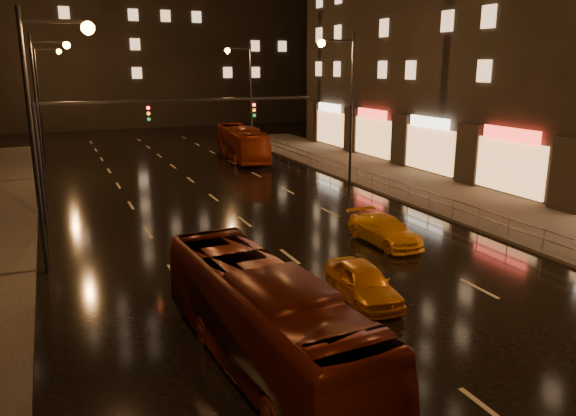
{
  "coord_description": "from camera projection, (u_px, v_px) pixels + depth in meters",
  "views": [
    {
      "loc": [
        -9.0,
        -10.94,
        7.97
      ],
      "look_at": [
        -0.61,
        8.78,
        2.5
      ],
      "focal_mm": 35.0,
      "sensor_mm": 36.0,
      "label": 1
    }
  ],
  "objects": [
    {
      "name": "streetlight_left",
      "position": [
        88.0,
        358.0,
        3.03
      ],
      "size": [
        2.64,
        0.5,
        10.0
      ],
      "color": "black",
      "rests_on": "ground"
    },
    {
      "name": "traffic_signal",
      "position": [
        129.0,
        128.0,
        29.87
      ],
      "size": [
        15.31,
        0.32,
        6.2
      ],
      "color": "black",
      "rests_on": "ground"
    },
    {
      "name": "bus_curb",
      "position": [
        242.0,
        143.0,
        48.43
      ],
      "size": [
        3.35,
        10.47,
        2.87
      ],
      "primitive_type": "imported",
      "rotation": [
        0.0,
        0.0,
        -0.09
      ],
      "color": "maroon",
      "rests_on": "ground"
    },
    {
      "name": "bus_red",
      "position": [
        264.0,
        319.0,
        14.98
      ],
      "size": [
        3.08,
        10.16,
        2.79
      ],
      "primitive_type": "imported",
      "rotation": [
        0.0,
        0.0,
        0.07
      ],
      "color": "#5A190C",
      "rests_on": "ground"
    },
    {
      "name": "ground",
      "position": [
        223.0,
        205.0,
        32.97
      ],
      "size": [
        140.0,
        140.0,
        0.0
      ],
      "primitive_type": "plane",
      "color": "black",
      "rests_on": "ground"
    },
    {
      "name": "taxi_far",
      "position": [
        385.0,
        230.0,
        25.69
      ],
      "size": [
        1.98,
        4.43,
        1.26
      ],
      "primitive_type": "imported",
      "rotation": [
        0.0,
        0.0,
        0.05
      ],
      "color": "#F9A717",
      "rests_on": "ground"
    },
    {
      "name": "taxi_near",
      "position": [
        363.0,
        282.0,
        19.41
      ],
      "size": [
        1.92,
        4.06,
        1.34
      ],
      "primitive_type": "imported",
      "rotation": [
        0.0,
        0.0,
        -0.09
      ],
      "color": "orange",
      "rests_on": "ground"
    },
    {
      "name": "railing_right",
      "position": [
        390.0,
        182.0,
        34.83
      ],
      "size": [
        0.05,
        56.0,
        1.0
      ],
      "color": "#99999E",
      "rests_on": "sidewalk_right"
    },
    {
      "name": "sidewalk_right",
      "position": [
        464.0,
        201.0,
        33.61
      ],
      "size": [
        7.0,
        70.0,
        0.15
      ],
      "primitive_type": "cube",
      "color": "#38332D",
      "rests_on": "ground"
    }
  ]
}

